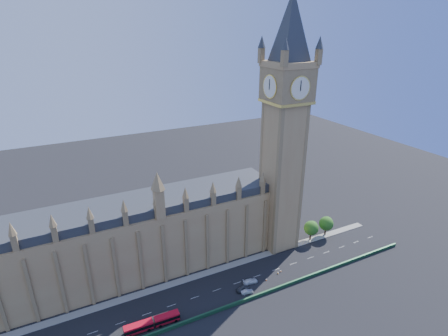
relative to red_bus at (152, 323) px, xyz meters
name	(u,v)px	position (x,y,z in m)	size (l,w,h in m)	color
ground	(206,294)	(19.79, 5.76, -1.47)	(400.00, 400.00, 0.00)	black
palace_westminster	(112,244)	(-5.21, 27.76, 12.39)	(120.00, 20.00, 28.00)	#9F794D
elizabeth_tower	(285,112)	(57.79, 19.75, 53.08)	(20.59, 20.59, 105.00)	#9F794D
bridge_parapet	(217,310)	(19.79, -3.24, -0.87)	(160.00, 0.60, 1.20)	#1E4C2D
kerb_north	(195,277)	(19.79, 15.26, -1.39)	(160.00, 3.00, 0.16)	gray
tree_east_near	(312,228)	(72.01, 15.84, 4.17)	(6.00, 6.00, 8.50)	#382619
tree_east_far	(327,223)	(80.01, 15.84, 4.17)	(6.00, 6.00, 8.50)	#382619
red_bus	(152,323)	(0.00, 0.00, 0.00)	(16.53, 3.07, 2.80)	red
car_grey	(243,289)	(31.54, 1.64, -0.70)	(1.82, 4.53, 1.55)	#44464C
car_silver	(247,292)	(32.22, -0.21, -0.81)	(1.41, 4.04, 1.33)	#AEB0B6
car_white	(250,281)	(35.71, 3.68, -0.72)	(2.12, 5.22, 1.51)	white
cone_a	(281,271)	(48.65, 3.92, -1.11)	(0.59, 0.59, 0.73)	black
cone_b	(254,280)	(37.41, 3.95, -1.08)	(0.59, 0.59, 0.80)	black
cone_c	(266,280)	(41.38, 2.38, -1.10)	(0.57, 0.57, 0.75)	black
cone_d	(278,273)	(47.15, 3.49, -1.09)	(0.63, 0.63, 0.77)	black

